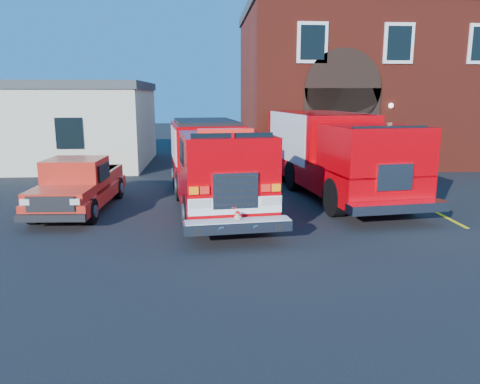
{
  "coord_description": "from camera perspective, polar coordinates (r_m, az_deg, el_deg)",
  "views": [
    {
      "loc": [
        -0.83,
        -12.7,
        3.71
      ],
      "look_at": [
        0.0,
        -1.2,
        1.3
      ],
      "focal_mm": 35.0,
      "sensor_mm": 36.0,
      "label": 1
    }
  ],
  "objects": [
    {
      "name": "parking_stripe_near",
      "position": [
        15.97,
        23.36,
        -2.6
      ],
      "size": [
        0.12,
        3.0,
        0.01
      ],
      "primitive_type": "cube",
      "color": "yellow",
      "rests_on": "ground"
    },
    {
      "name": "fire_engine",
      "position": [
        15.72,
        -3.3,
        3.52
      ],
      "size": [
        3.53,
        9.31,
        2.8
      ],
      "color": "black",
      "rests_on": "ground"
    },
    {
      "name": "fire_station",
      "position": [
        28.44,
        16.48,
        12.43
      ],
      "size": [
        15.2,
        10.2,
        8.45
      ],
      "color": "maroon",
      "rests_on": "ground"
    },
    {
      "name": "side_building",
      "position": [
        27.0,
        -21.94,
        7.76
      ],
      "size": [
        10.2,
        8.2,
        4.35
      ],
      "color": "beige",
      "rests_on": "ground"
    },
    {
      "name": "secondary_truck",
      "position": [
        17.85,
        11.31,
        4.9
      ],
      "size": [
        4.0,
        9.53,
        3.0
      ],
      "color": "black",
      "rests_on": "ground"
    },
    {
      "name": "pickup_truck",
      "position": [
        16.03,
        -19.0,
        0.76
      ],
      "size": [
        2.12,
        5.36,
        1.73
      ],
      "color": "black",
      "rests_on": "ground"
    },
    {
      "name": "ground",
      "position": [
        13.25,
        -0.37,
        -4.45
      ],
      "size": [
        100.0,
        100.0,
        0.0
      ],
      "primitive_type": "plane",
      "color": "black",
      "rests_on": "ground"
    },
    {
      "name": "parking_stripe_far",
      "position": [
        21.34,
        16.04,
        1.34
      ],
      "size": [
        0.12,
        3.0,
        0.01
      ],
      "primitive_type": "cube",
      "color": "yellow",
      "rests_on": "ground"
    },
    {
      "name": "parking_stripe_mid",
      "position": [
        18.61,
        19.17,
        -0.35
      ],
      "size": [
        0.12,
        3.0,
        0.01
      ],
      "primitive_type": "cube",
      "color": "yellow",
      "rests_on": "ground"
    }
  ]
}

